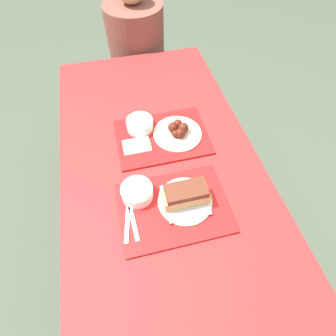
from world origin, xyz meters
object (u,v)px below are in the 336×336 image
(brisket_sandwich_plate, at_px, (185,197))
(bowl_coleslaw_far, at_px, (140,124))
(wings_plate_far, at_px, (178,131))
(tray_far, at_px, (162,137))
(bowl_coleslaw_near, at_px, (137,192))
(person_seated_across, at_px, (136,38))
(tray_near, at_px, (173,208))

(brisket_sandwich_plate, relative_size, bowl_coleslaw_far, 1.71)
(bowl_coleslaw_far, bearing_deg, wings_plate_far, -24.25)
(wings_plate_far, bearing_deg, tray_far, 177.82)
(brisket_sandwich_plate, relative_size, wings_plate_far, 0.94)
(bowl_coleslaw_near, bearing_deg, person_seated_across, 80.90)
(wings_plate_far, bearing_deg, tray_near, -107.79)
(brisket_sandwich_plate, xyz_separation_m, bowl_coleslaw_far, (-0.10, 0.45, -0.01))
(wings_plate_far, bearing_deg, brisket_sandwich_plate, -100.41)
(tray_near, bearing_deg, bowl_coleslaw_far, 96.22)
(person_seated_across, bearing_deg, tray_far, -91.79)
(tray_near, height_order, tray_far, same)
(tray_far, height_order, person_seated_across, person_seated_across)
(tray_far, relative_size, bowl_coleslaw_near, 3.38)
(tray_far, relative_size, bowl_coleslaw_far, 3.38)
(brisket_sandwich_plate, xyz_separation_m, wings_plate_far, (0.07, 0.37, -0.02))
(bowl_coleslaw_near, distance_m, bowl_coleslaw_far, 0.38)
(brisket_sandwich_plate, distance_m, person_seated_across, 1.34)
(wings_plate_far, bearing_deg, bowl_coleslaw_near, -130.17)
(tray_near, bearing_deg, tray_far, 83.43)
(bowl_coleslaw_far, relative_size, wings_plate_far, 0.55)
(wings_plate_far, distance_m, person_seated_across, 0.97)
(tray_near, bearing_deg, person_seated_across, 86.85)
(bowl_coleslaw_near, xyz_separation_m, person_seated_across, (0.20, 1.26, -0.05))
(tray_far, distance_m, brisket_sandwich_plate, 0.37)
(tray_near, relative_size, bowl_coleslaw_near, 3.38)
(tray_near, distance_m, wings_plate_far, 0.40)
(tray_far, distance_m, bowl_coleslaw_far, 0.13)
(tray_far, height_order, bowl_coleslaw_far, bowl_coleslaw_far)
(person_seated_across, bearing_deg, tray_near, -93.15)
(bowl_coleslaw_near, height_order, person_seated_across, person_seated_across)
(bowl_coleslaw_far, distance_m, wings_plate_far, 0.19)
(tray_far, bearing_deg, bowl_coleslaw_near, -119.90)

